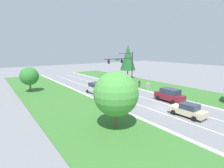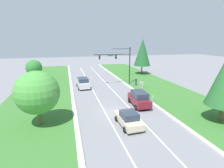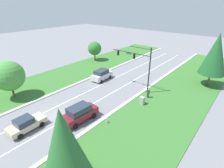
{
  "view_description": "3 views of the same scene",
  "coord_description": "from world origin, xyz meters",
  "px_view_note": "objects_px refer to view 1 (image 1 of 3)",
  "views": [
    {
      "loc": [
        -19.92,
        -14.86,
        8.18
      ],
      "look_at": [
        0.79,
        13.81,
        1.25
      ],
      "focal_mm": 28.0,
      "sensor_mm": 36.0,
      "label": 1
    },
    {
      "loc": [
        -6.29,
        -20.12,
        9.15
      ],
      "look_at": [
        2.13,
        12.03,
        0.76
      ],
      "focal_mm": 28.0,
      "sensor_mm": 36.0,
      "label": 2
    },
    {
      "loc": [
        18.5,
        -10.12,
        13.98
      ],
      "look_at": [
        1.2,
        10.92,
        1.22
      ],
      "focal_mm": 28.0,
      "sensor_mm": 36.0,
      "label": 3
    }
  ],
  "objects_px": {
    "conifer_near_right_tree": "(128,58)",
    "oak_near_left_tree": "(29,76)",
    "burgundy_suv": "(170,95)",
    "champagne_sedan": "(188,110)",
    "silver_suv": "(96,88)",
    "pedestrian": "(139,83)",
    "traffic_signal_mast": "(125,64)",
    "utility_cabinet": "(148,86)",
    "fire_hydrant": "(172,94)",
    "oak_far_left_tree": "(116,94)"
  },
  "relations": [
    {
      "from": "oak_far_left_tree",
      "to": "champagne_sedan",
      "type": "bearing_deg",
      "value": -15.37
    },
    {
      "from": "silver_suv",
      "to": "champagne_sedan",
      "type": "bearing_deg",
      "value": -82.31
    },
    {
      "from": "burgundy_suv",
      "to": "oak_near_left_tree",
      "type": "distance_m",
      "value": 26.06
    },
    {
      "from": "traffic_signal_mast",
      "to": "fire_hydrant",
      "type": "relative_size",
      "value": 11.08
    },
    {
      "from": "champagne_sedan",
      "to": "silver_suv",
      "type": "bearing_deg",
      "value": 98.74
    },
    {
      "from": "oak_near_left_tree",
      "to": "silver_suv",
      "type": "bearing_deg",
      "value": -39.6
    },
    {
      "from": "champagne_sedan",
      "to": "utility_cabinet",
      "type": "height_order",
      "value": "champagne_sedan"
    },
    {
      "from": "traffic_signal_mast",
      "to": "utility_cabinet",
      "type": "relative_size",
      "value": 6.24
    },
    {
      "from": "silver_suv",
      "to": "pedestrian",
      "type": "xyz_separation_m",
      "value": [
        10.76,
        -0.8,
        -0.09
      ]
    },
    {
      "from": "traffic_signal_mast",
      "to": "pedestrian",
      "type": "distance_m",
      "value": 5.44
    },
    {
      "from": "silver_suv",
      "to": "oak_far_left_tree",
      "type": "height_order",
      "value": "oak_far_left_tree"
    },
    {
      "from": "utility_cabinet",
      "to": "champagne_sedan",
      "type": "bearing_deg",
      "value": -119.22
    },
    {
      "from": "traffic_signal_mast",
      "to": "oak_near_left_tree",
      "type": "relative_size",
      "value": 1.57
    },
    {
      "from": "fire_hydrant",
      "to": "traffic_signal_mast",
      "type": "bearing_deg",
      "value": 101.99
    },
    {
      "from": "traffic_signal_mast",
      "to": "oak_far_left_tree",
      "type": "bearing_deg",
      "value": -132.44
    },
    {
      "from": "traffic_signal_mast",
      "to": "burgundy_suv",
      "type": "distance_m",
      "value": 12.97
    },
    {
      "from": "fire_hydrant",
      "to": "burgundy_suv",
      "type": "bearing_deg",
      "value": -150.49
    },
    {
      "from": "pedestrian",
      "to": "conifer_near_right_tree",
      "type": "height_order",
      "value": "conifer_near_right_tree"
    },
    {
      "from": "burgundy_suv",
      "to": "champagne_sedan",
      "type": "distance_m",
      "value": 6.39
    },
    {
      "from": "traffic_signal_mast",
      "to": "pedestrian",
      "type": "relative_size",
      "value": 4.59
    },
    {
      "from": "traffic_signal_mast",
      "to": "pedestrian",
      "type": "bearing_deg",
      "value": -25.53
    },
    {
      "from": "champagne_sedan",
      "to": "fire_hydrant",
      "type": "relative_size",
      "value": 6.35
    },
    {
      "from": "silver_suv",
      "to": "fire_hydrant",
      "type": "relative_size",
      "value": 6.58
    },
    {
      "from": "traffic_signal_mast",
      "to": "champagne_sedan",
      "type": "distance_m",
      "value": 18.65
    },
    {
      "from": "oak_far_left_tree",
      "to": "pedestrian",
      "type": "bearing_deg",
      "value": 38.85
    },
    {
      "from": "conifer_near_right_tree",
      "to": "pedestrian",
      "type": "bearing_deg",
      "value": -119.23
    },
    {
      "from": "utility_cabinet",
      "to": "fire_hydrant",
      "type": "distance_m",
      "value": 6.86
    },
    {
      "from": "fire_hydrant",
      "to": "silver_suv",
      "type": "bearing_deg",
      "value": 135.16
    },
    {
      "from": "burgundy_suv",
      "to": "silver_suv",
      "type": "bearing_deg",
      "value": 123.53
    },
    {
      "from": "silver_suv",
      "to": "utility_cabinet",
      "type": "relative_size",
      "value": 3.71
    },
    {
      "from": "burgundy_suv",
      "to": "champagne_sedan",
      "type": "relative_size",
      "value": 1.1
    },
    {
      "from": "pedestrian",
      "to": "oak_near_left_tree",
      "type": "xyz_separation_m",
      "value": [
        -20.72,
        9.04,
        2.25
      ]
    },
    {
      "from": "burgundy_suv",
      "to": "pedestrian",
      "type": "xyz_separation_m",
      "value": [
        3.95,
        10.81,
        -0.15
      ]
    },
    {
      "from": "burgundy_suv",
      "to": "oak_near_left_tree",
      "type": "bearing_deg",
      "value": 133.32
    },
    {
      "from": "conifer_near_right_tree",
      "to": "oak_near_left_tree",
      "type": "bearing_deg",
      "value": -175.41
    },
    {
      "from": "burgundy_suv",
      "to": "traffic_signal_mast",
      "type": "bearing_deg",
      "value": 89.11
    },
    {
      "from": "burgundy_suv",
      "to": "fire_hydrant",
      "type": "xyz_separation_m",
      "value": [
        3.1,
        1.75,
        -0.75
      ]
    },
    {
      "from": "champagne_sedan",
      "to": "oak_near_left_tree",
      "type": "height_order",
      "value": "oak_near_left_tree"
    },
    {
      "from": "pedestrian",
      "to": "oak_far_left_tree",
      "type": "bearing_deg",
      "value": 58.25
    },
    {
      "from": "silver_suv",
      "to": "pedestrian",
      "type": "relative_size",
      "value": 2.73
    },
    {
      "from": "burgundy_suv",
      "to": "pedestrian",
      "type": "relative_size",
      "value": 2.89
    },
    {
      "from": "pedestrian",
      "to": "fire_hydrant",
      "type": "xyz_separation_m",
      "value": [
        -0.85,
        -9.05,
        -0.59
      ]
    },
    {
      "from": "fire_hydrant",
      "to": "conifer_near_right_tree",
      "type": "distance_m",
      "value": 22.19
    },
    {
      "from": "burgundy_suv",
      "to": "fire_hydrant",
      "type": "relative_size",
      "value": 6.97
    },
    {
      "from": "conifer_near_right_tree",
      "to": "oak_far_left_tree",
      "type": "relative_size",
      "value": 1.56
    },
    {
      "from": "traffic_signal_mast",
      "to": "fire_hydrant",
      "type": "bearing_deg",
      "value": -78.01
    },
    {
      "from": "oak_near_left_tree",
      "to": "utility_cabinet",
      "type": "bearing_deg",
      "value": -28.38
    },
    {
      "from": "burgundy_suv",
      "to": "conifer_near_right_tree",
      "type": "xyz_separation_m",
      "value": [
        10.22,
        22.01,
        4.85
      ]
    },
    {
      "from": "conifer_near_right_tree",
      "to": "oak_near_left_tree",
      "type": "distance_m",
      "value": 27.21
    },
    {
      "from": "silver_suv",
      "to": "fire_hydrant",
      "type": "xyz_separation_m",
      "value": [
        9.91,
        -9.85,
        -0.69
      ]
    }
  ]
}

